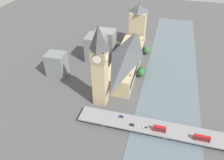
{
  "coord_description": "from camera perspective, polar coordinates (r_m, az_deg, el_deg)",
  "views": [
    {
      "loc": [
        -22.53,
        197.95,
        137.11
      ],
      "look_at": [
        20.34,
        39.02,
        16.45
      ],
      "focal_mm": 35.0,
      "sensor_mm": 36.0,
      "label": 1
    }
  ],
  "objects": [
    {
      "name": "tree_embankment_far",
      "position": [
        235.25,
        7.79,
        2.34
      ],
      "size": [
        9.51,
        9.51,
        11.94
      ],
      "color": "brown",
      "rests_on": "ground_plane"
    },
    {
      "name": "city_block_east",
      "position": [
        261.48,
        -4.13,
        8.37
      ],
      "size": [
        22.38,
        23.3,
        30.51
      ],
      "color": "slate",
      "rests_on": "ground_plane"
    },
    {
      "name": "city_block_west",
      "position": [
        291.72,
        -1.83,
        10.73
      ],
      "size": [
        25.91,
        20.86,
        23.07
      ],
      "color": "gray",
      "rests_on": "ground_plane"
    },
    {
      "name": "double_decker_bus_lead",
      "position": [
        177.17,
        12.32,
        -12.29
      ],
      "size": [
        10.11,
        2.66,
        4.81
      ],
      "color": "red",
      "rests_on": "road_bridge"
    },
    {
      "name": "clock_tower",
      "position": [
        181.64,
        -3.26,
        3.79
      ],
      "size": [
        12.79,
        12.79,
        75.59
      ],
      "color": "tan",
      "rests_on": "ground_plane"
    },
    {
      "name": "car_northbound_mid",
      "position": [
        184.9,
        2.39,
        -9.52
      ],
      "size": [
        3.85,
        1.8,
        1.37
      ],
      "color": "navy",
      "rests_on": "road_bridge"
    },
    {
      "name": "city_block_center",
      "position": [
        241.52,
        -14.23,
        4.02
      ],
      "size": [
        19.75,
        17.19,
        25.41
      ],
      "color": "slate",
      "rests_on": "ground_plane"
    },
    {
      "name": "parliament_hall",
      "position": [
        243.74,
        3.96,
        5.39
      ],
      "size": [
        25.78,
        102.18,
        25.15
      ],
      "color": "tan",
      "rests_on": "ground_plane"
    },
    {
      "name": "road_bridge",
      "position": [
        182.19,
        13.98,
        -12.52
      ],
      "size": [
        143.33,
        16.48,
        4.06
      ],
      "color": "slate",
      "rests_on": "ground_plane"
    },
    {
      "name": "car_southbound_mid",
      "position": [
        179.24,
        5.22,
        -11.56
      ],
      "size": [
        3.82,
        1.93,
        1.39
      ],
      "color": "black",
      "rests_on": "road_bridge"
    },
    {
      "name": "tree_embankment_near",
      "position": [
        234.6,
        7.65,
        2.12
      ],
      "size": [
        9.06,
        9.06,
        11.29
      ],
      "color": "brown",
      "rests_on": "ground_plane"
    },
    {
      "name": "double_decker_bus_mid",
      "position": [
        180.46,
        22.47,
        -13.81
      ],
      "size": [
        11.79,
        2.54,
        4.67
      ],
      "color": "red",
      "rests_on": "road_bridge"
    },
    {
      "name": "river_water",
      "position": [
        240.98,
        15.02,
        0.19
      ],
      "size": [
        55.67,
        360.0,
        0.3
      ],
      "primitive_type": "cube",
      "color": "slate",
      "rests_on": "ground_plane"
    },
    {
      "name": "ground_plane",
      "position": [
        241.85,
        7.08,
        1.39
      ],
      "size": [
        600.0,
        600.0,
        0.0
      ],
      "primitive_type": "plane",
      "color": "#4C4C4F"
    },
    {
      "name": "tree_embankment_mid",
      "position": [
        278.72,
        8.98,
        7.72
      ],
      "size": [
        8.74,
        8.74,
        10.42
      ],
      "color": "brown",
      "rests_on": "ground_plane"
    },
    {
      "name": "victoria_tower",
      "position": [
        295.13,
        6.75,
        14.03
      ],
      "size": [
        19.98,
        19.98,
        57.46
      ],
      "color": "tan",
      "rests_on": "ground_plane"
    },
    {
      "name": "car_northbound_tail",
      "position": [
        178.45,
        8.86,
        -12.26
      ],
      "size": [
        4.65,
        1.85,
        1.22
      ],
      "color": "silver",
      "rests_on": "road_bridge"
    }
  ]
}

